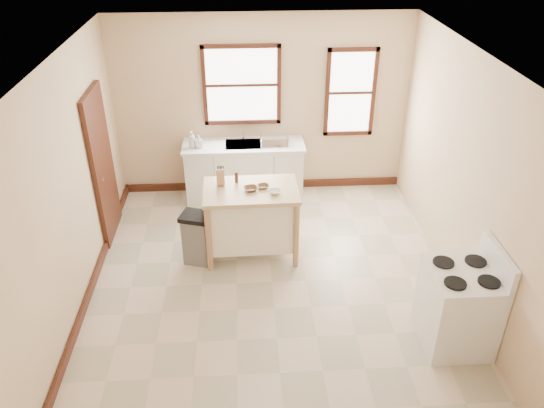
{
  "coord_description": "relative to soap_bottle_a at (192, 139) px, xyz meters",
  "views": [
    {
      "loc": [
        -0.31,
        -5.23,
        4.24
      ],
      "look_at": [
        0.03,
        0.4,
        0.91
      ],
      "focal_mm": 35.0,
      "sensor_mm": 36.0,
      "label": 1
    }
  ],
  "objects": [
    {
      "name": "soap_bottle_b",
      "position": [
        0.1,
        -0.01,
        -0.03
      ],
      "size": [
        0.1,
        0.1,
        0.19
      ],
      "primitive_type": "imported",
      "rotation": [
        0.0,
        0.0,
        0.14
      ],
      "color": "#B2B2B2",
      "rests_on": "sink_counter"
    },
    {
      "name": "bowl_c",
      "position": [
        1.14,
        -1.61,
        -0.04
      ],
      "size": [
        0.18,
        0.18,
        0.05
      ],
      "primitive_type": "imported",
      "rotation": [
        0.0,
        0.0,
        0.22
      ],
      "color": "silver",
      "rests_on": "kitchen_island"
    },
    {
      "name": "sink_counter",
      "position": [
        0.77,
        0.07,
        -0.59
      ],
      "size": [
        1.86,
        0.62,
        0.92
      ],
      "primitive_type": null,
      "color": "silver",
      "rests_on": "ground"
    },
    {
      "name": "trash_bin",
      "position": [
        0.13,
        -1.61,
        -0.69
      ],
      "size": [
        0.44,
        0.4,
        0.72
      ],
      "primitive_type": null,
      "rotation": [
        0.0,
        0.0,
        -0.3
      ],
      "color": "slate",
      "rests_on": "ground"
    },
    {
      "name": "wall_back",
      "position": [
        1.07,
        0.37,
        0.35
      ],
      "size": [
        4.5,
        0.04,
        2.8
      ],
      "primitive_type": "cube",
      "color": "beige",
      "rests_on": "ground"
    },
    {
      "name": "ceiling",
      "position": [
        1.07,
        -2.13,
        1.75
      ],
      "size": [
        5.0,
        5.0,
        0.0
      ],
      "primitive_type": "plane",
      "rotation": [
        3.14,
        0.0,
        0.0
      ],
      "color": "white",
      "rests_on": "ground"
    },
    {
      "name": "gas_stove",
      "position": [
        2.97,
        -3.23,
        -0.45
      ],
      "size": [
        0.74,
        0.75,
        1.19
      ],
      "primitive_type": null,
      "color": "white",
      "rests_on": "ground"
    },
    {
      "name": "bowl_a",
      "position": [
        0.84,
        -1.51,
        -0.04
      ],
      "size": [
        0.21,
        0.21,
        0.04
      ],
      "primitive_type": "imported",
      "rotation": [
        0.0,
        0.0,
        0.25
      ],
      "color": "brown",
      "rests_on": "kitchen_island"
    },
    {
      "name": "baseboard_left",
      "position": [
        -1.15,
        -2.13,
        -0.99
      ],
      "size": [
        0.04,
        5.0,
        0.12
      ],
      "primitive_type": "cube",
      "color": "#341A0E",
      "rests_on": "ground"
    },
    {
      "name": "bowl_b",
      "position": [
        1.0,
        -1.45,
        -0.04
      ],
      "size": [
        0.18,
        0.18,
        0.04
      ],
      "primitive_type": "imported",
      "rotation": [
        0.0,
        0.0,
        0.31
      ],
      "color": "brown",
      "rests_on": "kitchen_island"
    },
    {
      "name": "window_main",
      "position": [
        0.77,
        0.35,
        0.7
      ],
      "size": [
        1.17,
        0.06,
        1.22
      ],
      "primitive_type": null,
      "color": "#341A0E",
      "rests_on": "wall_back"
    },
    {
      "name": "pepper_grinder",
      "position": [
        0.66,
        -1.28,
        0.01
      ],
      "size": [
        0.06,
        0.06,
        0.15
      ],
      "primitive_type": "cylinder",
      "rotation": [
        0.0,
        0.0,
        0.34
      ],
      "color": "#401D11",
      "rests_on": "kitchen_island"
    },
    {
      "name": "baseboard_back",
      "position": [
        1.07,
        0.34,
        -0.99
      ],
      "size": [
        4.5,
        0.04,
        0.12
      ],
      "primitive_type": "cube",
      "color": "#341A0E",
      "rests_on": "ground"
    },
    {
      "name": "door_left",
      "position": [
        -1.14,
        -0.83,
        0.0
      ],
      "size": [
        0.06,
        0.9,
        2.1
      ],
      "primitive_type": "cube",
      "color": "#341A0E",
      "rests_on": "ground"
    },
    {
      "name": "floor",
      "position": [
        1.07,
        -2.13,
        -1.05
      ],
      "size": [
        5.0,
        5.0,
        0.0
      ],
      "primitive_type": "plane",
      "color": "#B0A88C",
      "rests_on": "ground"
    },
    {
      "name": "kitchen_island",
      "position": [
        0.84,
        -1.48,
        -0.56
      ],
      "size": [
        1.22,
        0.79,
        0.99
      ],
      "primitive_type": null,
      "rotation": [
        0.0,
        0.0,
        0.02
      ],
      "color": "#DFAE83",
      "rests_on": "ground"
    },
    {
      "name": "soap_bottle_a",
      "position": [
        0.0,
        0.0,
        0.0
      ],
      "size": [
        0.11,
        0.11,
        0.26
      ],
      "primitive_type": "imported",
      "rotation": [
        0.0,
        0.0,
        -0.15
      ],
      "color": "#B2B2B2",
      "rests_on": "sink_counter"
    },
    {
      "name": "window_side",
      "position": [
        2.42,
        0.35,
        0.55
      ],
      "size": [
        0.77,
        0.06,
        1.37
      ],
      "primitive_type": null,
      "color": "#341A0E",
      "rests_on": "wall_back"
    },
    {
      "name": "faucet",
      "position": [
        0.77,
        0.25,
        -0.02
      ],
      "size": [
        0.03,
        0.03,
        0.22
      ],
      "primitive_type": "cylinder",
      "color": "silver",
      "rests_on": "sink_counter"
    },
    {
      "name": "wall_right",
      "position": [
        3.32,
        -2.13,
        0.35
      ],
      "size": [
        0.04,
        5.0,
        2.8
      ],
      "primitive_type": "cube",
      "color": "beige",
      "rests_on": "ground"
    },
    {
      "name": "dish_rack",
      "position": [
        1.24,
        0.03,
        -0.08
      ],
      "size": [
        0.49,
        0.41,
        0.11
      ],
      "primitive_type": null,
      "rotation": [
        0.0,
        0.0,
        -0.23
      ],
      "color": "silver",
      "rests_on": "sink_counter"
    },
    {
      "name": "wall_left",
      "position": [
        -1.18,
        -2.13,
        0.35
      ],
      "size": [
        0.04,
        5.0,
        2.8
      ],
      "primitive_type": "cube",
      "color": "beige",
      "rests_on": "ground"
    },
    {
      "name": "knife_block",
      "position": [
        0.46,
        -1.33,
        0.04
      ],
      "size": [
        0.11,
        0.11,
        0.2
      ],
      "primitive_type": null,
      "rotation": [
        0.0,
        0.0,
        0.09
      ],
      "color": "tan",
      "rests_on": "kitchen_island"
    }
  ]
}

